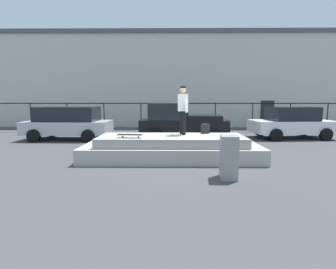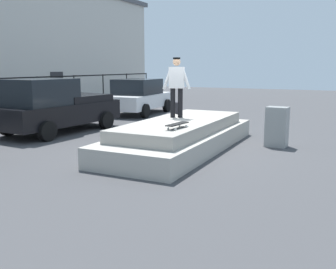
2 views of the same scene
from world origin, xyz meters
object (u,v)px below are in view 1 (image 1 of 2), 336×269
object	(u,v)px
car_black_pickup_mid	(181,121)
utility_box	(229,157)
backpack	(205,129)
skateboarder	(183,107)
skateboard	(130,135)
car_white_sedan_far	(292,122)
car_silver_hatchback_near	(68,122)

from	to	relation	value
car_black_pickup_mid	utility_box	distance (m)	7.48
car_black_pickup_mid	backpack	bearing A→B (deg)	-80.35
car_black_pickup_mid	skateboarder	bearing A→B (deg)	-91.41
backpack	skateboard	bearing A→B (deg)	169.53
skateboard	car_white_sedan_far	world-z (taller)	car_white_sedan_far
backpack	utility_box	world-z (taller)	backpack
skateboard	car_black_pickup_mid	world-z (taller)	car_black_pickup_mid
car_silver_hatchback_near	utility_box	world-z (taller)	car_silver_hatchback_near
car_black_pickup_mid	car_white_sedan_far	distance (m)	5.98
car_silver_hatchback_near	car_black_pickup_mid	xyz separation A→B (m)	(5.93, 0.39, 0.03)
car_white_sedan_far	utility_box	size ratio (longest dim) A/B	3.76
skateboard	car_silver_hatchback_near	xyz separation A→B (m)	(-4.03, 5.18, -0.02)
skateboard	utility_box	bearing A→B (deg)	-32.25
skateboard	car_silver_hatchback_near	distance (m)	6.56
skateboard	car_black_pickup_mid	xyz separation A→B (m)	(1.91, 5.57, 0.01)
skateboarder	backpack	bearing A→B (deg)	21.39
utility_box	skateboard	bearing A→B (deg)	152.51
car_black_pickup_mid	utility_box	xyz separation A→B (m)	(1.00, -7.41, -0.36)
skateboard	backpack	bearing A→B (deg)	24.23
backpack	car_silver_hatchback_near	world-z (taller)	car_silver_hatchback_near
backpack	car_white_sedan_far	world-z (taller)	car_white_sedan_far
car_white_sedan_far	utility_box	xyz separation A→B (m)	(-4.98, -7.61, -0.28)
skateboard	utility_box	world-z (taller)	utility_box
skateboarder	car_black_pickup_mid	xyz separation A→B (m)	(0.12, 4.72, -0.89)
skateboarder	car_silver_hatchback_near	xyz separation A→B (m)	(-5.82, 4.33, -0.92)
backpack	car_white_sedan_far	xyz separation A→B (m)	(5.23, 4.59, -0.15)
car_black_pickup_mid	car_white_sedan_far	xyz separation A→B (m)	(5.97, 0.21, -0.07)
skateboard	car_white_sedan_far	size ratio (longest dim) A/B	0.19
skateboarder	skateboard	distance (m)	2.18
backpack	car_black_pickup_mid	size ratio (longest dim) A/B	0.08
car_black_pickup_mid	utility_box	bearing A→B (deg)	-82.34
car_silver_hatchback_near	utility_box	bearing A→B (deg)	-45.34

